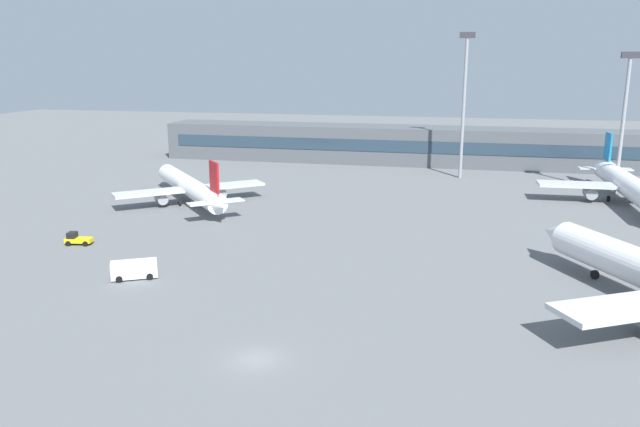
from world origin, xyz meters
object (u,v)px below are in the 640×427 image
(airplane_mid, at_px, (189,186))
(floodlight_tower_east, at_px, (464,97))
(airplane_far, at_px, (629,186))
(floodlight_tower_west, at_px, (624,113))
(baggage_tug_yellow, at_px, (77,239))
(service_van_white, at_px, (134,269))

(airplane_mid, bearing_deg, floodlight_tower_east, 37.26)
(airplane_far, relative_size, floodlight_tower_west, 1.66)
(baggage_tug_yellow, xyz_separation_m, floodlight_tower_west, (80.00, 54.31, 14.37))
(floodlight_tower_west, height_order, floodlight_tower_east, floodlight_tower_east)
(airplane_far, height_order, floodlight_tower_east, floodlight_tower_east)
(floodlight_tower_west, relative_size, floodlight_tower_east, 0.86)
(floodlight_tower_west, bearing_deg, service_van_white, -135.14)
(airplane_mid, xyz_separation_m, baggage_tug_yellow, (-3.87, -28.05, -2.09))
(airplane_mid, xyz_separation_m, service_van_white, (10.80, -38.76, -1.78))
(service_van_white, bearing_deg, airplane_mid, 105.56)
(airplane_mid, relative_size, airplane_far, 0.71)
(airplane_far, distance_m, service_van_white, 85.01)
(service_van_white, bearing_deg, floodlight_tower_east, 64.15)
(baggage_tug_yellow, bearing_deg, airplane_mid, 82.15)
(baggage_tug_yellow, distance_m, floodlight_tower_east, 83.03)
(airplane_mid, distance_m, floodlight_tower_west, 81.46)
(airplane_mid, distance_m, baggage_tug_yellow, 28.40)
(baggage_tug_yellow, relative_size, service_van_white, 0.69)
(service_van_white, xyz_separation_m, floodlight_tower_east, (36.03, 74.37, 16.17))
(airplane_far, height_order, baggage_tug_yellow, airplane_far)
(floodlight_tower_west, bearing_deg, airplane_far, -90.71)
(baggage_tug_yellow, xyz_separation_m, floodlight_tower_east, (50.69, 63.67, 16.49))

